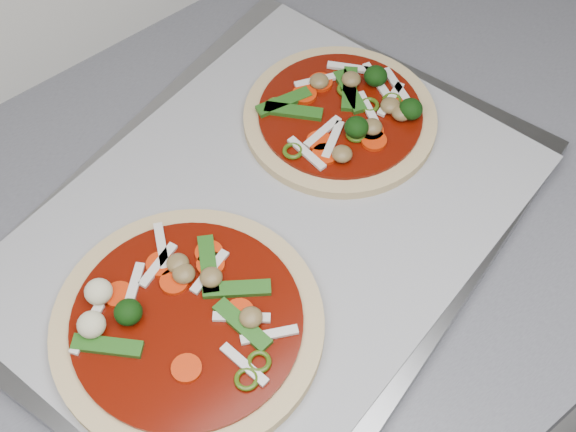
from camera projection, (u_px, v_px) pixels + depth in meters
base_cabinet at (346, 351)px, 1.20m from camera, size 3.60×0.60×0.86m
countertop at (372, 166)px, 0.83m from camera, size 3.60×0.60×0.04m
baking_tray at (267, 230)px, 0.75m from camera, size 0.59×0.50×0.02m
parchment at (267, 224)px, 0.74m from camera, size 0.55×0.45×0.00m
pizza_left at (185, 322)px, 0.67m from camera, size 0.30×0.30×0.04m
pizza_right at (343, 115)px, 0.80m from camera, size 0.23×0.23×0.03m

